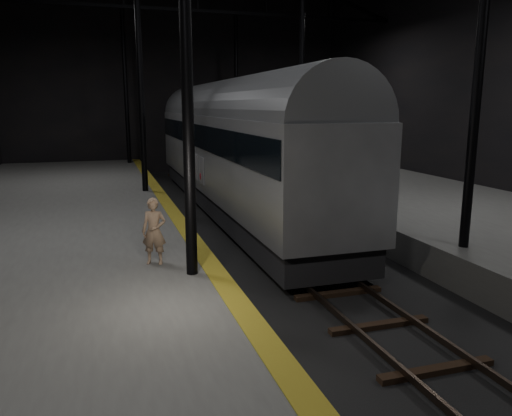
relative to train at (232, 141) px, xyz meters
name	(u,v)px	position (x,y,z in m)	size (l,w,h in m)	color
ground	(284,253)	(0.00, -6.83, -3.25)	(44.00, 44.00, 0.00)	black
platform_left	(41,259)	(-7.50, -6.83, -2.75)	(9.00, 43.80, 1.00)	#4F4F4D
platform_right	(471,223)	(7.50, -6.83, -2.75)	(9.00, 43.80, 1.00)	#4F4F4D
tactile_strip	(187,231)	(-3.25, -6.83, -2.25)	(0.50, 43.80, 0.01)	olive
track	(284,251)	(0.00, -6.83, -3.18)	(2.40, 43.00, 0.24)	#3F3328
train	(232,141)	(0.00, 0.00, 0.00)	(3.26, 21.81, 5.83)	#979A9F
woman	(154,231)	(-4.54, -9.82, -1.43)	(0.60, 0.39, 1.65)	#9F7E61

